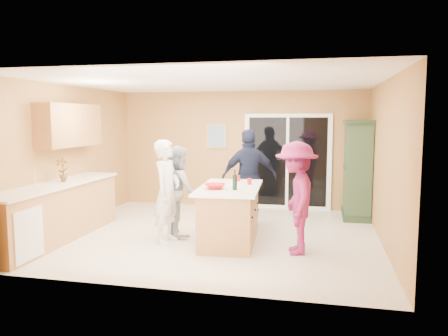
% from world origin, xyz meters
% --- Properties ---
extents(floor, '(5.50, 5.50, 0.00)m').
position_xyz_m(floor, '(0.00, 0.00, 0.00)').
color(floor, '#EDE5CC').
rests_on(floor, ground).
extents(ceiling, '(5.50, 5.00, 0.10)m').
position_xyz_m(ceiling, '(0.00, 0.00, 2.60)').
color(ceiling, white).
rests_on(ceiling, wall_back).
extents(wall_back, '(5.50, 0.10, 2.60)m').
position_xyz_m(wall_back, '(0.00, 2.50, 1.30)').
color(wall_back, tan).
rests_on(wall_back, ground).
extents(wall_front, '(5.50, 0.10, 2.60)m').
position_xyz_m(wall_front, '(0.00, -2.50, 1.30)').
color(wall_front, tan).
rests_on(wall_front, ground).
extents(wall_left, '(0.10, 5.00, 2.60)m').
position_xyz_m(wall_left, '(-2.75, 0.00, 1.30)').
color(wall_left, tan).
rests_on(wall_left, ground).
extents(wall_right, '(0.10, 5.00, 2.60)m').
position_xyz_m(wall_right, '(2.75, 0.00, 1.30)').
color(wall_right, tan).
rests_on(wall_right, ground).
extents(left_cabinet_run, '(0.65, 3.05, 1.24)m').
position_xyz_m(left_cabinet_run, '(-2.45, -1.05, 0.46)').
color(left_cabinet_run, '#B57E46').
rests_on(left_cabinet_run, floor).
extents(upper_cabinets, '(0.35, 1.60, 0.75)m').
position_xyz_m(upper_cabinets, '(-2.58, -0.20, 1.88)').
color(upper_cabinets, '#B57E46').
rests_on(upper_cabinets, wall_left).
extents(sliding_door, '(1.90, 0.07, 2.10)m').
position_xyz_m(sliding_door, '(1.05, 2.46, 1.05)').
color(sliding_door, white).
rests_on(sliding_door, floor).
extents(framed_picture, '(0.46, 0.04, 0.56)m').
position_xyz_m(framed_picture, '(-0.55, 2.48, 1.60)').
color(framed_picture, tan).
rests_on(framed_picture, wall_back).
extents(kitchen_island, '(1.07, 1.80, 0.91)m').
position_xyz_m(kitchen_island, '(0.36, -0.41, 0.43)').
color(kitchen_island, '#B57E46').
rests_on(kitchen_island, floor).
extents(green_hutch, '(0.56, 1.07, 1.97)m').
position_xyz_m(green_hutch, '(2.49, 1.90, 0.96)').
color(green_hutch, '#223723').
rests_on(green_hutch, floor).
extents(woman_white, '(0.45, 0.64, 1.66)m').
position_xyz_m(woman_white, '(-0.63, -0.61, 0.83)').
color(woman_white, silver).
rests_on(woman_white, floor).
extents(woman_grey, '(0.90, 0.95, 1.54)m').
position_xyz_m(woman_grey, '(-0.59, -0.15, 0.77)').
color(woman_grey, gray).
rests_on(woman_grey, floor).
extents(woman_navy, '(1.14, 0.83, 1.80)m').
position_xyz_m(woman_navy, '(0.48, 0.78, 0.90)').
color(woman_navy, '#161B31').
rests_on(woman_navy, floor).
extents(woman_magenta, '(0.77, 1.15, 1.66)m').
position_xyz_m(woman_magenta, '(1.43, -0.74, 0.83)').
color(woman_magenta, '#861D57').
rests_on(woman_magenta, floor).
extents(serving_bowl, '(0.41, 0.41, 0.08)m').
position_xyz_m(serving_bowl, '(0.18, -0.68, 0.95)').
color(serving_bowl, '#B61414').
rests_on(serving_bowl, kitchen_island).
extents(tulip_vase, '(0.25, 0.19, 0.41)m').
position_xyz_m(tulip_vase, '(-2.45, -0.66, 1.15)').
color(tulip_vase, '#A81A10').
rests_on(tulip_vase, left_cabinet_run).
extents(tumbler_near, '(0.09, 0.09, 0.10)m').
position_xyz_m(tumbler_near, '(0.38, 0.19, 0.97)').
color(tumbler_near, '#B61414').
rests_on(tumbler_near, kitchen_island).
extents(tumbler_far, '(0.08, 0.08, 0.10)m').
position_xyz_m(tumbler_far, '(0.63, -0.14, 0.97)').
color(tumbler_far, '#B61414').
rests_on(tumbler_far, kitchen_island).
extents(wine_bottle, '(0.07, 0.07, 0.31)m').
position_xyz_m(wine_bottle, '(0.50, -0.72, 1.03)').
color(wine_bottle, black).
rests_on(wine_bottle, kitchen_island).
extents(white_plate, '(0.28, 0.28, 0.02)m').
position_xyz_m(white_plate, '(0.38, -0.10, 0.92)').
color(white_plate, white).
rests_on(white_plate, kitchen_island).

